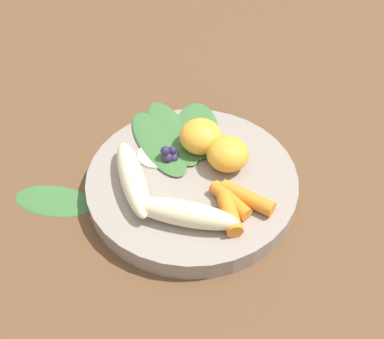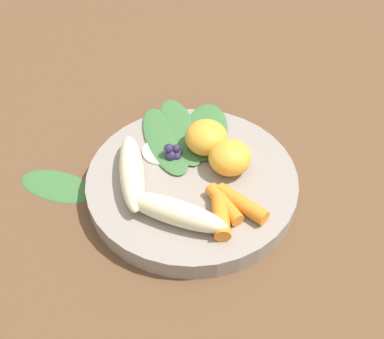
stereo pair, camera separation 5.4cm
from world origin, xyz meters
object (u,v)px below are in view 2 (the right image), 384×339
banana_peeled_right (132,172)px  kale_leaf_stray (57,185)px  bowl (192,183)px  orange_segment_near (206,137)px  banana_peeled_left (175,212)px

banana_peeled_right → kale_leaf_stray: (-0.04, 0.09, -0.04)m
bowl → orange_segment_near: size_ratio=4.81×
bowl → orange_segment_near: (0.05, 0.01, 0.03)m
banana_peeled_left → kale_leaf_stray: (-0.02, 0.16, -0.04)m
kale_leaf_stray → bowl: bearing=-162.2°
banana_peeled_left → orange_segment_near: orange_segment_near is taller
bowl → banana_peeled_right: size_ratio=2.09×
orange_segment_near → banana_peeled_right: bearing=154.8°
orange_segment_near → kale_leaf_stray: 0.19m
bowl → banana_peeled_left: size_ratio=2.09×
orange_segment_near → kale_leaf_stray: bearing=135.6°
banana_peeled_right → bowl: bearing=87.6°
banana_peeled_right → orange_segment_near: orange_segment_near is taller
banana_peeled_right → kale_leaf_stray: bearing=-106.5°
bowl → banana_peeled_left: bearing=-162.1°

